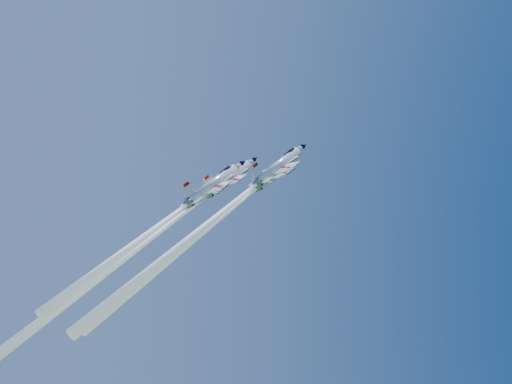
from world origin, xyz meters
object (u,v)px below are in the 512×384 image
object	(u,v)px
jet_lead	(217,220)
jet_slot	(164,222)
jet_left	(152,237)
jet_right	(217,216)

from	to	relation	value
jet_lead	jet_slot	distance (m)	9.31
jet_left	jet_slot	distance (m)	4.88
jet_right	jet_slot	world-z (taller)	jet_right
jet_lead	jet_slot	world-z (taller)	jet_lead
jet_lead	jet_slot	size ratio (longest dim) A/B	1.19
jet_left	jet_right	xyz separation A→B (m)	(8.95, -9.67, 2.41)
jet_left	jet_right	distance (m)	13.40
jet_slot	jet_right	bearing A→B (deg)	32.89
jet_lead	jet_slot	xyz separation A→B (m)	(-9.26, -0.11, -0.91)
jet_right	jet_slot	size ratio (longest dim) A/B	1.19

